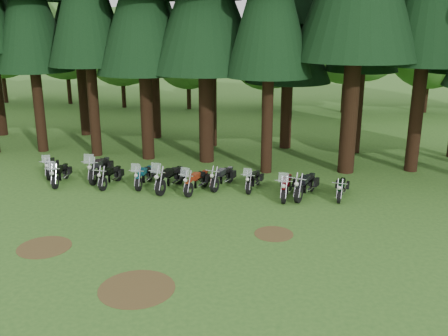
{
  "coord_description": "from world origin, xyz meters",
  "views": [
    {
      "loc": [
        5.76,
        -15.94,
        7.34
      ],
      "look_at": [
        1.85,
        5.0,
        1.0
      ],
      "focal_mm": 40.0,
      "sensor_mm": 36.0,
      "label": 1
    }
  ],
  "objects_px": {
    "motorcycle_1": "(60,174)",
    "motorcycle_9": "(286,187)",
    "motorcycle_8": "(253,181)",
    "motorcycle_10": "(305,186)",
    "motorcycle_11": "(341,189)",
    "motorcycle_5": "(170,179)",
    "motorcycle_0": "(51,167)",
    "motorcycle_6": "(197,182)",
    "motorcycle_7": "(223,178)",
    "motorcycle_2": "(100,169)",
    "motorcycle_3": "(111,177)",
    "motorcycle_4": "(144,176)"
  },
  "relations": [
    {
      "from": "motorcycle_0",
      "to": "motorcycle_1",
      "type": "distance_m",
      "value": 1.53
    },
    {
      "from": "motorcycle_7",
      "to": "motorcycle_8",
      "type": "relative_size",
      "value": 1.06
    },
    {
      "from": "motorcycle_6",
      "to": "motorcycle_4",
      "type": "bearing_deg",
      "value": -173.8
    },
    {
      "from": "motorcycle_11",
      "to": "motorcycle_5",
      "type": "bearing_deg",
      "value": -169.59
    },
    {
      "from": "motorcycle_6",
      "to": "motorcycle_7",
      "type": "relative_size",
      "value": 1.04
    },
    {
      "from": "motorcycle_0",
      "to": "motorcycle_9",
      "type": "bearing_deg",
      "value": -25.75
    },
    {
      "from": "motorcycle_9",
      "to": "motorcycle_6",
      "type": "bearing_deg",
      "value": -176.32
    },
    {
      "from": "motorcycle_8",
      "to": "motorcycle_4",
      "type": "bearing_deg",
      "value": -166.12
    },
    {
      "from": "motorcycle_1",
      "to": "motorcycle_11",
      "type": "bearing_deg",
      "value": -7.88
    },
    {
      "from": "motorcycle_10",
      "to": "motorcycle_5",
      "type": "bearing_deg",
      "value": -160.59
    },
    {
      "from": "motorcycle_8",
      "to": "motorcycle_10",
      "type": "bearing_deg",
      "value": -4.2
    },
    {
      "from": "motorcycle_8",
      "to": "motorcycle_11",
      "type": "distance_m",
      "value": 3.86
    },
    {
      "from": "motorcycle_2",
      "to": "motorcycle_7",
      "type": "distance_m",
      "value": 5.98
    },
    {
      "from": "motorcycle_7",
      "to": "motorcycle_2",
      "type": "bearing_deg",
      "value": -164.36
    },
    {
      "from": "motorcycle_3",
      "to": "motorcycle_8",
      "type": "bearing_deg",
      "value": 11.01
    },
    {
      "from": "motorcycle_11",
      "to": "motorcycle_7",
      "type": "bearing_deg",
      "value": -177.28
    },
    {
      "from": "motorcycle_10",
      "to": "motorcycle_1",
      "type": "bearing_deg",
      "value": -160.92
    },
    {
      "from": "motorcycle_8",
      "to": "motorcycle_10",
      "type": "relative_size",
      "value": 0.87
    },
    {
      "from": "motorcycle_3",
      "to": "motorcycle_4",
      "type": "height_order",
      "value": "motorcycle_4"
    },
    {
      "from": "motorcycle_0",
      "to": "motorcycle_8",
      "type": "height_order",
      "value": "motorcycle_0"
    },
    {
      "from": "motorcycle_6",
      "to": "motorcycle_11",
      "type": "relative_size",
      "value": 1.14
    },
    {
      "from": "motorcycle_1",
      "to": "motorcycle_5",
      "type": "height_order",
      "value": "motorcycle_5"
    },
    {
      "from": "motorcycle_3",
      "to": "motorcycle_6",
      "type": "bearing_deg",
      "value": 3.62
    },
    {
      "from": "motorcycle_1",
      "to": "motorcycle_8",
      "type": "relative_size",
      "value": 1.08
    },
    {
      "from": "motorcycle_1",
      "to": "motorcycle_2",
      "type": "xyz_separation_m",
      "value": [
        1.54,
        0.95,
        0.07
      ]
    },
    {
      "from": "motorcycle_10",
      "to": "motorcycle_11",
      "type": "xyz_separation_m",
      "value": [
        1.52,
        0.14,
        -0.08
      ]
    },
    {
      "from": "motorcycle_0",
      "to": "motorcycle_9",
      "type": "height_order",
      "value": "motorcycle_9"
    },
    {
      "from": "motorcycle_0",
      "to": "motorcycle_2",
      "type": "height_order",
      "value": "motorcycle_2"
    },
    {
      "from": "motorcycle_8",
      "to": "motorcycle_11",
      "type": "bearing_deg",
      "value": 2.93
    },
    {
      "from": "motorcycle_3",
      "to": "motorcycle_11",
      "type": "bearing_deg",
      "value": 6.62
    },
    {
      "from": "motorcycle_0",
      "to": "motorcycle_5",
      "type": "xyz_separation_m",
      "value": [
        6.35,
        -0.98,
        0.09
      ]
    },
    {
      "from": "motorcycle_5",
      "to": "motorcycle_11",
      "type": "relative_size",
      "value": 1.27
    },
    {
      "from": "motorcycle_10",
      "to": "motorcycle_2",
      "type": "bearing_deg",
      "value": -166.27
    },
    {
      "from": "motorcycle_8",
      "to": "motorcycle_5",
      "type": "bearing_deg",
      "value": -159.68
    },
    {
      "from": "motorcycle_1",
      "to": "motorcycle_9",
      "type": "bearing_deg",
      "value": -9.52
    },
    {
      "from": "motorcycle_6",
      "to": "motorcycle_2",
      "type": "bearing_deg",
      "value": -176.17
    },
    {
      "from": "motorcycle_3",
      "to": "motorcycle_8",
      "type": "distance_m",
      "value": 6.56
    },
    {
      "from": "motorcycle_5",
      "to": "motorcycle_6",
      "type": "bearing_deg",
      "value": 10.44
    },
    {
      "from": "motorcycle_2",
      "to": "motorcycle_5",
      "type": "xyz_separation_m",
      "value": [
        3.72,
        -0.85,
        -0.0
      ]
    },
    {
      "from": "motorcycle_1",
      "to": "motorcycle_7",
      "type": "height_order",
      "value": "motorcycle_1"
    },
    {
      "from": "motorcycle_8",
      "to": "motorcycle_9",
      "type": "bearing_deg",
      "value": -18.16
    },
    {
      "from": "motorcycle_6",
      "to": "motorcycle_0",
      "type": "bearing_deg",
      "value": -173.66
    },
    {
      "from": "motorcycle_0",
      "to": "motorcycle_3",
      "type": "bearing_deg",
      "value": -35.14
    },
    {
      "from": "motorcycle_3",
      "to": "motorcycle_2",
      "type": "bearing_deg",
      "value": 143.57
    },
    {
      "from": "motorcycle_1",
      "to": "motorcycle_4",
      "type": "distance_m",
      "value": 3.96
    },
    {
      "from": "motorcycle_5",
      "to": "motorcycle_8",
      "type": "relative_size",
      "value": 1.24
    },
    {
      "from": "motorcycle_0",
      "to": "motorcycle_5",
      "type": "distance_m",
      "value": 6.43
    },
    {
      "from": "motorcycle_1",
      "to": "motorcycle_6",
      "type": "xyz_separation_m",
      "value": [
        6.51,
        0.06,
        0.02
      ]
    },
    {
      "from": "motorcycle_4",
      "to": "motorcycle_6",
      "type": "height_order",
      "value": "motorcycle_6"
    },
    {
      "from": "motorcycle_4",
      "to": "motorcycle_0",
      "type": "bearing_deg",
      "value": 172.84
    }
  ]
}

